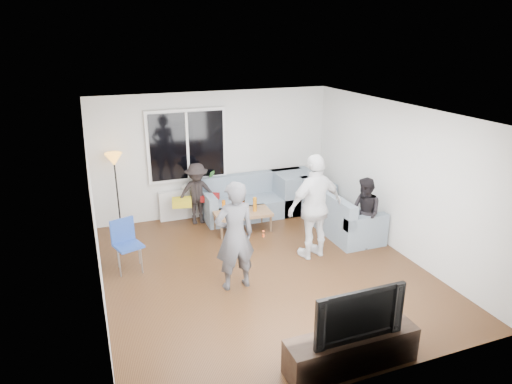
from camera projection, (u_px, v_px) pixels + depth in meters
name	position (u px, v px, depth m)	size (l,w,h in m)	color
floor	(263.00, 271.00, 7.50)	(5.00, 5.50, 0.04)	#56351C
ceiling	(264.00, 111.00, 6.62)	(5.00, 5.50, 0.04)	white
wall_back	(215.00, 154.00, 9.50)	(5.00, 0.04, 2.60)	silver
wall_front	(364.00, 282.00, 4.62)	(5.00, 0.04, 2.60)	silver
wall_left	(93.00, 218.00, 6.22)	(0.04, 5.50, 2.60)	silver
wall_right	(398.00, 178.00, 7.90)	(0.04, 5.50, 2.60)	silver
window_frame	(187.00, 145.00, 9.15)	(1.62, 0.06, 1.47)	white
window_glass	(187.00, 146.00, 9.11)	(1.50, 0.02, 1.35)	black
window_mullion	(188.00, 146.00, 9.11)	(0.05, 0.03, 1.35)	white
radiator	(190.00, 203.00, 9.52)	(1.30, 0.12, 0.62)	silver
potted_plant	(210.00, 179.00, 9.48)	(0.21, 0.17, 0.38)	#2E6127
vase	(186.00, 186.00, 9.34)	(0.17, 0.17, 0.18)	silver
sofa_back_section	(257.00, 196.00, 9.60)	(2.30, 0.85, 0.85)	slate
sofa_right_section	(340.00, 209.00, 8.91)	(0.85, 2.00, 0.85)	slate
sofa_corner	(295.00, 191.00, 9.90)	(0.85, 0.85, 0.85)	slate
cushion_yellow	(182.00, 202.00, 9.02)	(0.38, 0.32, 0.14)	gold
cushion_red	(209.00, 197.00, 9.29)	(0.36, 0.30, 0.13)	maroon
coffee_table	(242.00, 221.00, 8.91)	(1.10, 0.60, 0.40)	#956F48
pitcher	(240.00, 207.00, 8.83)	(0.17, 0.17, 0.17)	maroon
side_chair	(128.00, 246.00, 7.33)	(0.40, 0.40, 0.86)	#214092
floor_lamp	(117.00, 193.00, 8.73)	(0.32, 0.32, 1.56)	orange
player_left	(235.00, 236.00, 6.71)	(0.62, 0.41, 1.71)	#46464B
player_right	(315.00, 207.00, 7.66)	(1.07, 0.45, 1.83)	white
spectator_right	(365.00, 213.00, 8.11)	(0.63, 0.49, 1.29)	black
spectator_back	(197.00, 194.00, 9.13)	(0.82, 0.47, 1.27)	black
tv_console	(351.00, 350.00, 5.25)	(1.60, 0.40, 0.44)	#322419
television	(355.00, 311.00, 5.07)	(1.10, 0.14, 0.64)	black
bottle_a	(224.00, 206.00, 8.81)	(0.07, 0.07, 0.23)	#CF660C
bottle_c	(243.00, 204.00, 8.99)	(0.07, 0.07, 0.19)	black
bottle_d	(255.00, 204.00, 8.82)	(0.07, 0.07, 0.28)	#C57011
bottle_e	(255.00, 203.00, 9.02)	(0.07, 0.07, 0.20)	black
bottle_b	(240.00, 210.00, 8.64)	(0.08, 0.08, 0.22)	#1C9B22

